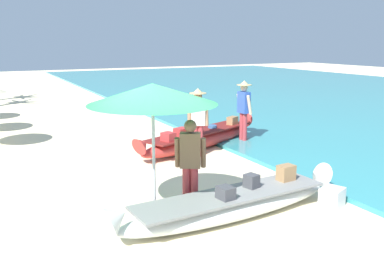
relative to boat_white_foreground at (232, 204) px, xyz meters
The scene contains 9 objects.
ground_plane 1.20m from the boat_white_foreground, 159.31° to the left, with size 80.00×80.00×0.00m, color beige.
sea 16.61m from the boat_white_foreground, 30.45° to the left, with size 24.00×56.00×0.10m, color teal.
boat_white_foreground is the anchor object (origin of this frame).
boat_red_midground 4.84m from the boat_white_foreground, 68.21° to the left, with size 4.68×2.43×0.79m.
person_vendor_hatted 4.09m from the boat_white_foreground, 70.49° to the left, with size 0.59×0.44×1.80m.
person_tourist_customer 1.05m from the boat_white_foreground, 129.29° to the left, with size 0.58×0.45×1.66m.
person_vendor_assistant 5.54m from the boat_white_foreground, 54.03° to the left, with size 0.44×0.56×1.87m.
patio_umbrella_large 2.33m from the boat_white_foreground, 161.15° to the left, with size 2.08×2.08×2.34m.
cooler_box 1.94m from the boat_white_foreground, 12.68° to the right, with size 0.41×0.36×0.36m, color silver.
Camera 1 is at (-2.63, -6.14, 2.99)m, focal length 39.28 mm.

